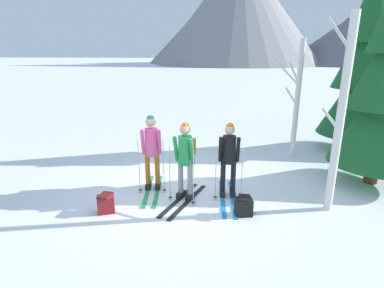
{
  "coord_description": "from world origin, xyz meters",
  "views": [
    {
      "loc": [
        1.53,
        -5.9,
        2.99
      ],
      "look_at": [
        0.13,
        0.37,
        1.05
      ],
      "focal_mm": 28.07,
      "sensor_mm": 36.0,
      "label": 1
    }
  ],
  "objects": [
    {
      "name": "skier_in_black",
      "position": [
        0.99,
        0.07,
        0.89
      ],
      "size": [
        0.61,
        1.78,
        1.64
      ],
      "color": "#1E84D1",
      "rests_on": "ground"
    },
    {
      "name": "mountain_ridge_distant",
      "position": [
        3.56,
        86.51,
        11.69
      ],
      "size": [
        89.1,
        55.73,
        28.27
      ],
      "color": "gray",
      "rests_on": "ground"
    },
    {
      "name": "birch_tree_tall",
      "position": [
        2.6,
        3.21,
        1.75
      ],
      "size": [
        0.77,
        0.77,
        3.39
      ],
      "color": "silver",
      "rests_on": "ground"
    },
    {
      "name": "backpack_on_snow_beside",
      "position": [
        1.37,
        -0.65,
        0.19
      ],
      "size": [
        0.38,
        0.33,
        0.38
      ],
      "color": "black",
      "rests_on": "ground"
    },
    {
      "name": "skier_in_green",
      "position": [
        0.13,
        -0.23,
        0.94
      ],
      "size": [
        0.67,
        1.72,
        1.68
      ],
      "color": "black",
      "rests_on": "ground"
    },
    {
      "name": "ground_plane",
      "position": [
        0.0,
        0.0,
        0.0
      ],
      "size": [
        400.0,
        400.0,
        0.0
      ],
      "primitive_type": "plane",
      "color": "white"
    },
    {
      "name": "pine_tree_mid",
      "position": [
        4.57,
        4.27,
        2.55
      ],
      "size": [
        2.31,
        2.31,
        5.57
      ],
      "color": "#51381E",
      "rests_on": "ground"
    },
    {
      "name": "backpack_on_snow_front",
      "position": [
        -1.26,
        -1.13,
        0.19
      ],
      "size": [
        0.4,
        0.36,
        0.38
      ],
      "color": "maroon",
      "rests_on": "ground"
    },
    {
      "name": "skier_in_pink",
      "position": [
        -0.72,
        0.09,
        0.98
      ],
      "size": [
        0.69,
        1.68,
        1.73
      ],
      "color": "green",
      "rests_on": "ground"
    },
    {
      "name": "birch_tree_slender",
      "position": [
        3.01,
        -0.03,
        1.9
      ],
      "size": [
        0.39,
        0.89,
        3.7
      ],
      "color": "silver",
      "rests_on": "ground"
    }
  ]
}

